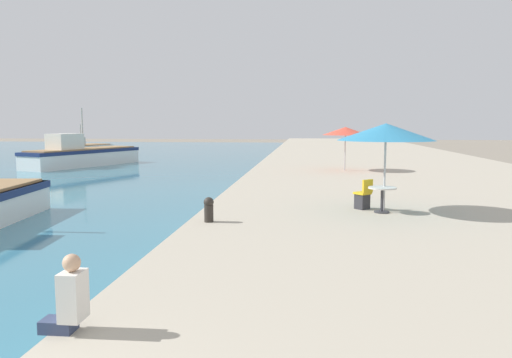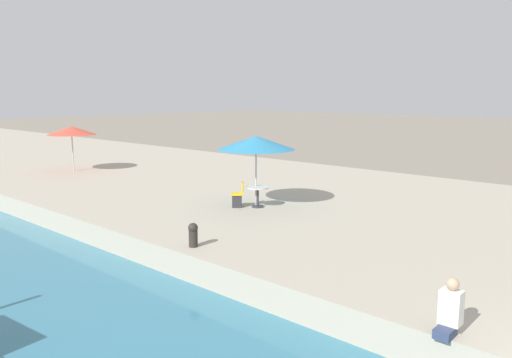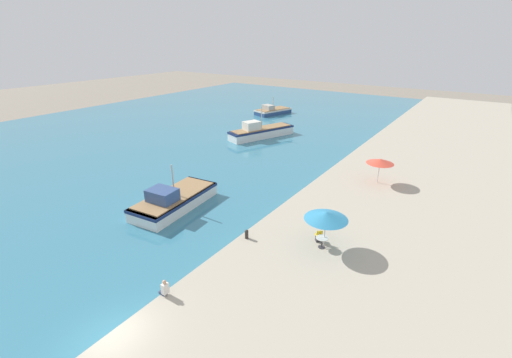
{
  "view_description": "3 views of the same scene",
  "coord_description": "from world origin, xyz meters",
  "px_view_note": "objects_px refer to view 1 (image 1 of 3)",
  "views": [
    {
      "loc": [
        3.12,
        -2.48,
        3.33
      ],
      "look_at": [
        1.5,
        13.17,
        1.56
      ],
      "focal_mm": 35.0,
      "sensor_mm": 36.0,
      "label": 1
    },
    {
      "loc": [
        -7.88,
        0.32,
        4.81
      ],
      "look_at": [
        5.35,
        12.15,
        1.76
      ],
      "focal_mm": 35.0,
      "sensor_mm": 36.0,
      "label": 2
    },
    {
      "loc": [
        12.37,
        -6.05,
        13.51
      ],
      "look_at": [
        -4.0,
        18.0,
        1.36
      ],
      "focal_mm": 24.0,
      "sensor_mm": 36.0,
      "label": 3
    }
  ],
  "objects_px": {
    "cafe_table": "(382,194)",
    "cafe_umbrella_pink": "(386,132)",
    "cafe_umbrella_white": "(345,131)",
    "mooring_bollard": "(209,209)",
    "fishing_boat_mid": "(82,155)",
    "person_at_quay": "(70,298)",
    "fishing_boat_far": "(80,148)",
    "cafe_chair_left": "(363,198)"
  },
  "relations": [
    {
      "from": "fishing_boat_mid",
      "to": "cafe_table",
      "type": "relative_size",
      "value": 12.82
    },
    {
      "from": "fishing_boat_mid",
      "to": "mooring_bollard",
      "type": "bearing_deg",
      "value": -37.69
    },
    {
      "from": "person_at_quay",
      "to": "mooring_bollard",
      "type": "relative_size",
      "value": 1.51
    },
    {
      "from": "mooring_bollard",
      "to": "cafe_table",
      "type": "bearing_deg",
      "value": 21.59
    },
    {
      "from": "fishing_boat_far",
      "to": "cafe_chair_left",
      "type": "bearing_deg",
      "value": -37.43
    },
    {
      "from": "cafe_table",
      "to": "mooring_bollard",
      "type": "height_order",
      "value": "cafe_table"
    },
    {
      "from": "cafe_umbrella_white",
      "to": "person_at_quay",
      "type": "height_order",
      "value": "cafe_umbrella_white"
    },
    {
      "from": "cafe_umbrella_pink",
      "to": "cafe_umbrella_white",
      "type": "height_order",
      "value": "cafe_umbrella_pink"
    },
    {
      "from": "cafe_table",
      "to": "mooring_bollard",
      "type": "bearing_deg",
      "value": -158.41
    },
    {
      "from": "cafe_umbrella_pink",
      "to": "person_at_quay",
      "type": "xyz_separation_m",
      "value": [
        -5.11,
        -8.98,
        -1.88
      ]
    },
    {
      "from": "person_at_quay",
      "to": "cafe_table",
      "type": "bearing_deg",
      "value": 60.32
    },
    {
      "from": "fishing_boat_mid",
      "to": "cafe_umbrella_white",
      "type": "height_order",
      "value": "fishing_boat_mid"
    },
    {
      "from": "cafe_umbrella_pink",
      "to": "cafe_chair_left",
      "type": "bearing_deg",
      "value": 145.48
    },
    {
      "from": "cafe_umbrella_white",
      "to": "cafe_umbrella_pink",
      "type": "bearing_deg",
      "value": -89.09
    },
    {
      "from": "fishing_boat_far",
      "to": "cafe_umbrella_pink",
      "type": "distance_m",
      "value": 45.03
    },
    {
      "from": "cafe_umbrella_white",
      "to": "mooring_bollard",
      "type": "bearing_deg",
      "value": -107.16
    },
    {
      "from": "person_at_quay",
      "to": "mooring_bollard",
      "type": "bearing_deg",
      "value": 87.21
    },
    {
      "from": "mooring_bollard",
      "to": "fishing_boat_mid",
      "type": "bearing_deg",
      "value": 121.57
    },
    {
      "from": "fishing_boat_mid",
      "to": "fishing_boat_far",
      "type": "xyz_separation_m",
      "value": [
        -6.99,
        14.59,
        -0.24
      ]
    },
    {
      "from": "mooring_bollard",
      "to": "cafe_umbrella_white",
      "type": "bearing_deg",
      "value": 72.84
    },
    {
      "from": "cafe_umbrella_pink",
      "to": "cafe_table",
      "type": "distance_m",
      "value": 1.79
    },
    {
      "from": "cafe_umbrella_pink",
      "to": "person_at_quay",
      "type": "bearing_deg",
      "value": -119.63
    },
    {
      "from": "cafe_table",
      "to": "fishing_boat_mid",
      "type": "bearing_deg",
      "value": 131.34
    },
    {
      "from": "cafe_umbrella_white",
      "to": "cafe_table",
      "type": "bearing_deg",
      "value": -89.45
    },
    {
      "from": "cafe_chair_left",
      "to": "cafe_umbrella_pink",
      "type": "bearing_deg",
      "value": -76.1
    },
    {
      "from": "cafe_table",
      "to": "mooring_bollard",
      "type": "relative_size",
      "value": 1.22
    },
    {
      "from": "fishing_boat_mid",
      "to": "cafe_umbrella_white",
      "type": "relative_size",
      "value": 4.12
    },
    {
      "from": "fishing_boat_mid",
      "to": "person_at_quay",
      "type": "bearing_deg",
      "value": -44.35
    },
    {
      "from": "fishing_boat_mid",
      "to": "mooring_bollard",
      "type": "xyz_separation_m",
      "value": [
        14.64,
        -23.82,
        0.2
      ]
    },
    {
      "from": "fishing_boat_mid",
      "to": "person_at_quay",
      "type": "xyz_separation_m",
      "value": [
        14.3,
        -30.79,
        0.28
      ]
    },
    {
      "from": "cafe_umbrella_pink",
      "to": "mooring_bollard",
      "type": "xyz_separation_m",
      "value": [
        -4.77,
        -2.01,
        -1.97
      ]
    },
    {
      "from": "cafe_table",
      "to": "cafe_chair_left",
      "type": "xyz_separation_m",
      "value": [
        -0.48,
        0.54,
        -0.21
      ]
    },
    {
      "from": "fishing_boat_far",
      "to": "person_at_quay",
      "type": "xyz_separation_m",
      "value": [
        21.29,
        -45.39,
        0.52
      ]
    },
    {
      "from": "cafe_umbrella_pink",
      "to": "cafe_umbrella_white",
      "type": "xyz_separation_m",
      "value": [
        -0.2,
        12.77,
        -0.17
      ]
    },
    {
      "from": "cafe_table",
      "to": "cafe_chair_left",
      "type": "height_order",
      "value": "cafe_chair_left"
    },
    {
      "from": "fishing_boat_mid",
      "to": "mooring_bollard",
      "type": "height_order",
      "value": "fishing_boat_mid"
    },
    {
      "from": "cafe_chair_left",
      "to": "cafe_table",
      "type": "bearing_deg",
      "value": -90.0
    },
    {
      "from": "cafe_umbrella_pink",
      "to": "cafe_umbrella_white",
      "type": "bearing_deg",
      "value": 90.91
    },
    {
      "from": "cafe_chair_left",
      "to": "person_at_quay",
      "type": "relative_size",
      "value": 0.92
    },
    {
      "from": "person_at_quay",
      "to": "fishing_boat_far",
      "type": "bearing_deg",
      "value": 115.13
    },
    {
      "from": "cafe_table",
      "to": "cafe_umbrella_pink",
      "type": "bearing_deg",
      "value": 63.2
    },
    {
      "from": "cafe_umbrella_white",
      "to": "cafe_table",
      "type": "relative_size",
      "value": 3.11
    }
  ]
}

